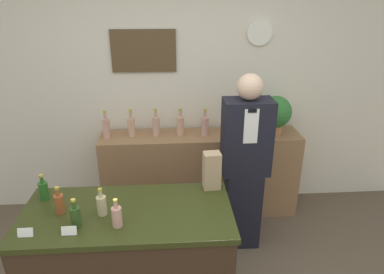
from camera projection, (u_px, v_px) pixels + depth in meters
back_wall at (176, 86)px, 3.58m from camera, size 5.20×0.09×2.70m
back_shelf at (200, 174)px, 3.69m from camera, size 2.06×0.41×0.91m
display_counter at (132, 264)px, 2.45m from camera, size 1.41×0.67×0.91m
shopkeeper at (245, 166)px, 3.06m from camera, size 0.42×0.26×1.66m
potted_plant at (275, 113)px, 3.46m from camera, size 0.33×0.33×0.40m
paper_bag at (212, 171)px, 2.50m from camera, size 0.13×0.11×0.28m
price_card_left at (25, 233)px, 2.03m from camera, size 0.09×0.02×0.06m
price_card_right at (69, 231)px, 2.05m from camera, size 0.09×0.02×0.06m
counter_bottle_0 at (44, 190)px, 2.39m from camera, size 0.06×0.06×0.19m
counter_bottle_1 at (59, 203)px, 2.24m from camera, size 0.06×0.06×0.19m
counter_bottle_2 at (76, 216)px, 2.11m from camera, size 0.06×0.06×0.19m
counter_bottle_3 at (102, 205)px, 2.22m from camera, size 0.06×0.06×0.19m
counter_bottle_4 at (117, 216)px, 2.11m from camera, size 0.06×0.06×0.19m
shelf_bottle_0 at (106, 128)px, 3.41m from camera, size 0.08×0.08×0.28m
shelf_bottle_1 at (131, 126)px, 3.44m from camera, size 0.08×0.08×0.28m
shelf_bottle_2 at (156, 126)px, 3.46m from camera, size 0.08×0.08×0.28m
shelf_bottle_3 at (180, 125)px, 3.47m from camera, size 0.08×0.08×0.28m
shelf_bottle_4 at (205, 125)px, 3.47m from camera, size 0.08×0.08×0.28m
shelf_bottle_5 at (229, 125)px, 3.48m from camera, size 0.08×0.08×0.28m
shelf_bottle_6 at (252, 123)px, 3.52m from camera, size 0.08×0.08×0.28m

